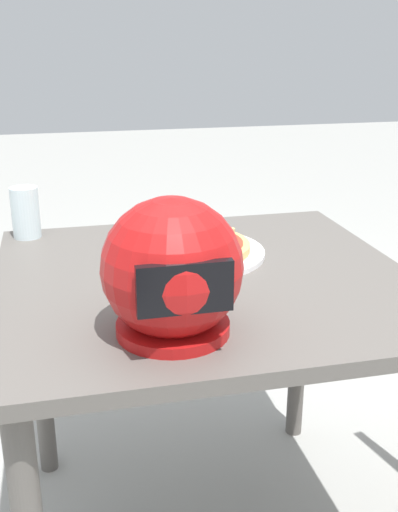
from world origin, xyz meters
TOP-DOWN VIEW (x-y plane):
  - dining_table at (0.00, 0.00)m, footprint 0.88×0.83m
  - pizza_plate at (-0.00, -0.13)m, footprint 0.34×0.34m
  - pizza at (-0.00, -0.12)m, footprint 0.27×0.27m
  - motorcycle_helmet at (0.12, 0.25)m, footprint 0.24×0.24m
  - drinking_glass at (0.38, -0.36)m, footprint 0.07×0.07m

SIDE VIEW (x-z plane):
  - dining_table at x=0.00m, z-range 0.26..0.97m
  - pizza_plate at x=0.00m, z-range 0.71..0.73m
  - pizza at x=0.00m, z-range 0.71..0.77m
  - drinking_glass at x=0.38m, z-range 0.71..0.84m
  - motorcycle_helmet at x=0.12m, z-range 0.71..0.95m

